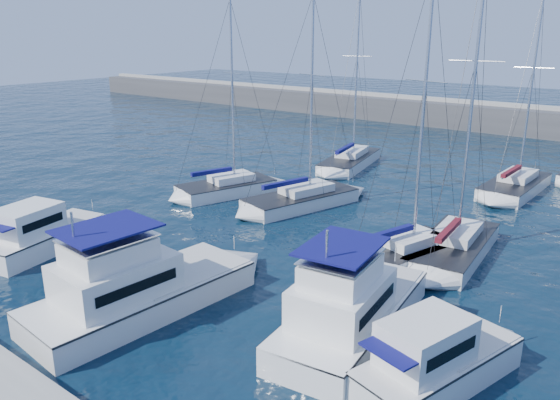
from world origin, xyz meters
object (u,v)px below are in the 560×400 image
Objects in this scene: sailboat_back_a at (350,161)px; sailboat_mid_a at (227,188)px; motor_yacht_stbd_outer at (434,363)px; motor_yacht_stbd_inner at (348,311)px; sailboat_mid_d at (454,246)px; sailboat_back_b at (515,186)px; motor_yacht_port_outer at (39,235)px; sailboat_mid_b at (301,200)px; motor_yacht_port_inner at (133,290)px; sailboat_mid_c at (404,253)px.

sailboat_mid_a is at bearing -113.47° from sailboat_back_a.
sailboat_back_a reaches higher than motor_yacht_stbd_outer.
sailboat_mid_d is (0.32, 10.70, -0.59)m from motor_yacht_stbd_inner.
sailboat_mid_d is at bearing 123.07° from motor_yacht_stbd_outer.
motor_yacht_port_outer is at bearing -120.24° from sailboat_back_b.
motor_yacht_stbd_inner reaches higher than motor_yacht_stbd_outer.
sailboat_mid_a is at bearing 75.38° from motor_yacht_port_outer.
sailboat_mid_b is 12.88m from sailboat_back_a.
motor_yacht_port_inner is at bearing -89.32° from sailboat_back_a.
motor_yacht_stbd_outer is (22.41, 1.84, 0.00)m from motor_yacht_port_outer.
sailboat_back_b is (-0.87, 14.91, -0.03)m from sailboat_mid_d.
sailboat_mid_d is at bearing 15.45° from sailboat_mid_a.
motor_yacht_port_outer is at bearing 177.42° from motor_yacht_port_inner.
sailboat_back_b is (10.89, 12.93, 0.00)m from sailboat_mid_b.
sailboat_mid_a is at bearing 124.74° from motor_yacht_port_inner.
sailboat_back_b is at bearing 103.85° from sailboat_mid_c.
sailboat_mid_a is 6.28m from sailboat_mid_b.
motor_yacht_stbd_inner is 17.09m from sailboat_mid_b.
sailboat_mid_c is at bearing -130.60° from sailboat_mid_d.
motor_yacht_stbd_outer is at bearing -22.20° from motor_yacht_stbd_inner.
sailboat_mid_b is at bearing 172.70° from sailboat_mid_c.
sailboat_back_b reaches higher than motor_yacht_stbd_outer.
sailboat_mid_a reaches higher than motor_yacht_stbd_inner.
sailboat_mid_a is 0.99× the size of sailboat_mid_b.
motor_yacht_stbd_inner is 0.63× the size of sailboat_mid_c.
motor_yacht_port_outer is at bearing -108.89° from sailboat_back_a.
motor_yacht_port_inner is at bearing -102.55° from sailboat_mid_c.
sailboat_mid_d reaches higher than sailboat_mid_c.
motor_yacht_stbd_outer is 10.81m from sailboat_mid_c.
sailboat_back_b is at bearing 84.00° from motor_yacht_stbd_inner.
motor_yacht_port_inner is at bearing -160.88° from motor_yacht_stbd_inner.
motor_yacht_port_outer is at bearing -98.25° from sailboat_mid_b.
motor_yacht_port_outer is 14.61m from sailboat_mid_a.
motor_yacht_stbd_outer is 32.32m from sailboat_back_a.
motor_yacht_port_inner is at bearing -150.80° from motor_yacht_stbd_outer.
sailboat_mid_d is (17.95, -0.96, 0.02)m from sailboat_mid_a.
motor_yacht_stbd_inner is at bearing -32.36° from sailboat_mid_b.
sailboat_back_a is at bearing 141.29° from motor_yacht_stbd_outer.
sailboat_mid_d is (18.65, 13.63, -0.40)m from motor_yacht_port_outer.
motor_yacht_stbd_outer is 20.74m from sailboat_mid_b.
sailboat_mid_b is (-3.06, 16.83, -0.62)m from motor_yacht_port_inner.
motor_yacht_stbd_inner is 25.62m from sailboat_back_b.
motor_yacht_stbd_inner is (8.38, 4.15, -0.00)m from motor_yacht_port_inner.
sailboat_back_a is (2.76, 13.43, -0.01)m from sailboat_mid_a.
sailboat_mid_a is (-17.64, 11.65, -0.61)m from motor_yacht_stbd_inner.
sailboat_back_a is (-13.43, 16.88, -0.03)m from sailboat_mid_c.
sailboat_back_b is (17.79, 28.54, -0.43)m from motor_yacht_port_outer.
motor_yacht_port_inner is 1.07× the size of motor_yacht_stbd_inner.
motor_yacht_stbd_outer is at bearing -77.74° from sailboat_mid_d.
sailboat_mid_c is (16.90, 11.14, -0.39)m from motor_yacht_port_outer.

